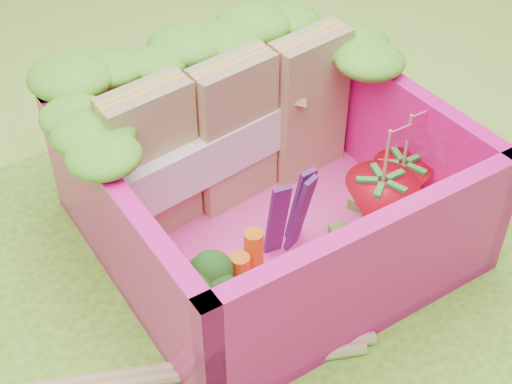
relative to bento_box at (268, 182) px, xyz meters
The scene contains 12 objects.
ground 0.41m from the bento_box, 112.79° to the right, with size 14.00×14.00×0.00m, color #94D73C.
placemat 0.40m from the bento_box, 112.79° to the right, with size 2.60×2.60×0.03m, color #65A425.
bento_floor 0.25m from the bento_box, ahead, with size 1.30×1.30×0.05m, color #FE41AA.
bento_box is the anchor object (origin of this frame).
lettuce_ruffle 0.56m from the bento_box, 90.00° to the left, with size 1.43×0.77×0.11m.
sandwich_stack 0.26m from the bento_box, 88.83° to the left, with size 1.16×0.32×0.64m.
broccoli 0.57m from the bento_box, 146.94° to the right, with size 0.31×0.31×0.27m.
carrot_sticks 0.41m from the bento_box, 133.68° to the right, with size 0.15×0.10×0.29m.
purple_wedges 0.17m from the bento_box, 88.91° to the right, with size 0.20×0.08×0.38m.
strawberry_left 0.44m from the bento_box, 42.26° to the right, with size 0.28×0.28×0.52m.
strawberry_right 0.55m from the bento_box, 23.76° to the right, with size 0.24×0.24×0.48m.
snap_peas 0.48m from the bento_box, 29.15° to the right, with size 0.59×0.52×0.05m.
Camera 1 is at (-1.09, -1.52, 2.07)m, focal length 50.00 mm.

